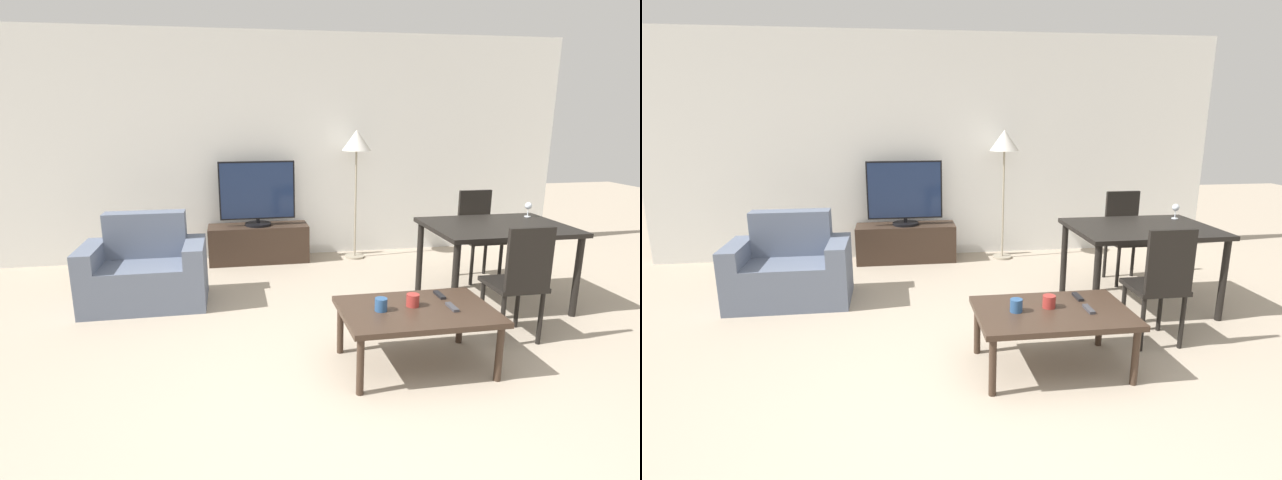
% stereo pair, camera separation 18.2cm
% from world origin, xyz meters
% --- Properties ---
extents(ground_plane, '(18.00, 18.00, 0.00)m').
position_xyz_m(ground_plane, '(0.00, 0.00, 0.00)').
color(ground_plane, tan).
extents(wall_back, '(6.98, 0.06, 2.70)m').
position_xyz_m(wall_back, '(0.00, 3.69, 1.35)').
color(wall_back, white).
rests_on(wall_back, ground_plane).
extents(armchair, '(1.11, 0.68, 0.85)m').
position_xyz_m(armchair, '(-1.60, 2.23, 0.30)').
color(armchair, slate).
rests_on(armchair, ground_plane).
extents(tv_stand, '(1.19, 0.40, 0.45)m').
position_xyz_m(tv_stand, '(-0.47, 3.43, 0.23)').
color(tv_stand, '#38281E').
rests_on(tv_stand, ground_plane).
extents(tv, '(0.89, 0.31, 0.77)m').
position_xyz_m(tv, '(-0.47, 3.42, 0.84)').
color(tv, black).
rests_on(tv, tv_stand).
extents(coffee_table, '(1.08, 0.70, 0.44)m').
position_xyz_m(coffee_table, '(0.48, 0.61, 0.40)').
color(coffee_table, '#38281E').
rests_on(coffee_table, ground_plane).
extents(dining_table, '(1.27, 0.93, 0.77)m').
position_xyz_m(dining_table, '(1.62, 1.62, 0.68)').
color(dining_table, black).
rests_on(dining_table, ground_plane).
extents(dining_chair_near, '(0.40, 0.40, 0.95)m').
position_xyz_m(dining_chair_near, '(1.40, 0.85, 0.53)').
color(dining_chair_near, black).
rests_on(dining_chair_near, ground_plane).
extents(dining_chair_far, '(0.40, 0.40, 0.95)m').
position_xyz_m(dining_chair_far, '(1.85, 2.40, 0.53)').
color(dining_chair_far, black).
rests_on(dining_chair_far, ground_plane).
extents(floor_lamp, '(0.35, 0.35, 1.57)m').
position_xyz_m(floor_lamp, '(0.73, 3.38, 1.37)').
color(floor_lamp, gray).
rests_on(floor_lamp, ground_plane).
extents(remote_primary, '(0.04, 0.15, 0.02)m').
position_xyz_m(remote_primary, '(0.72, 0.57, 0.45)').
color(remote_primary, '#38383D').
rests_on(remote_primary, coffee_table).
extents(remote_secondary, '(0.04, 0.15, 0.02)m').
position_xyz_m(remote_secondary, '(0.73, 0.81, 0.45)').
color(remote_secondary, black).
rests_on(remote_secondary, coffee_table).
extents(cup_white_near, '(0.09, 0.09, 0.09)m').
position_xyz_m(cup_white_near, '(0.46, 0.66, 0.49)').
color(cup_white_near, maroon).
rests_on(cup_white_near, coffee_table).
extents(cup_colored_far, '(0.09, 0.09, 0.09)m').
position_xyz_m(cup_colored_far, '(0.21, 0.62, 0.49)').
color(cup_colored_far, navy).
rests_on(cup_colored_far, coffee_table).
extents(wine_glass_left, '(0.07, 0.07, 0.15)m').
position_xyz_m(wine_glass_left, '(2.10, 1.90, 0.87)').
color(wine_glass_left, silver).
rests_on(wine_glass_left, dining_table).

